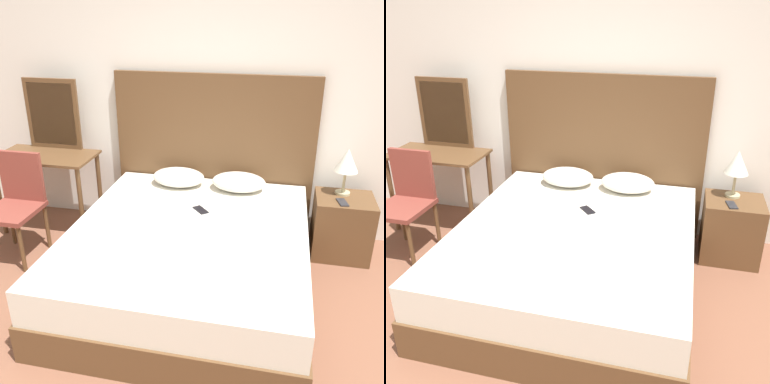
% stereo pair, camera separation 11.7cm
% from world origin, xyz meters
% --- Properties ---
extents(wall_back, '(10.00, 0.06, 2.70)m').
position_xyz_m(wall_back, '(0.00, 2.61, 1.35)').
color(wall_back, white).
rests_on(wall_back, ground_plane).
extents(bed, '(1.80, 2.06, 0.53)m').
position_xyz_m(bed, '(0.10, 1.48, 0.26)').
color(bed, brown).
rests_on(bed, ground_plane).
extents(headboard, '(1.89, 0.05, 1.52)m').
position_xyz_m(headboard, '(0.10, 2.53, 0.76)').
color(headboard, brown).
rests_on(headboard, ground_plane).
extents(pillow_left, '(0.48, 0.35, 0.15)m').
position_xyz_m(pillow_left, '(-0.18, 2.28, 0.61)').
color(pillow_left, silver).
rests_on(pillow_left, bed).
extents(pillow_right, '(0.48, 0.35, 0.15)m').
position_xyz_m(pillow_right, '(0.38, 2.28, 0.61)').
color(pillow_right, silver).
rests_on(pillow_right, bed).
extents(phone_on_bed, '(0.15, 0.16, 0.01)m').
position_xyz_m(phone_on_bed, '(0.13, 1.78, 0.54)').
color(phone_on_bed, black).
rests_on(phone_on_bed, bed).
extents(nightstand, '(0.49, 0.44, 0.55)m').
position_xyz_m(nightstand, '(1.31, 2.25, 0.28)').
color(nightstand, brown).
rests_on(nightstand, ground_plane).
extents(table_lamp, '(0.20, 0.20, 0.41)m').
position_xyz_m(table_lamp, '(1.29, 2.34, 0.85)').
color(table_lamp, tan).
rests_on(table_lamp, nightstand).
extents(phone_on_nightstand, '(0.10, 0.16, 0.01)m').
position_xyz_m(phone_on_nightstand, '(1.27, 2.14, 0.56)').
color(phone_on_nightstand, '#232328').
rests_on(phone_on_nightstand, nightstand).
extents(vanity_desk, '(0.93, 0.50, 0.78)m').
position_xyz_m(vanity_desk, '(-1.45, 2.16, 0.63)').
color(vanity_desk, brown).
rests_on(vanity_desk, ground_plane).
extents(vanity_mirror, '(0.54, 0.03, 0.68)m').
position_xyz_m(vanity_mirror, '(-1.45, 2.38, 1.11)').
color(vanity_mirror, brown).
rests_on(vanity_mirror, vanity_desk).
extents(chair, '(0.42, 0.47, 0.92)m').
position_xyz_m(chair, '(-1.49, 1.67, 0.52)').
color(chair, brown).
rests_on(chair, ground_plane).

